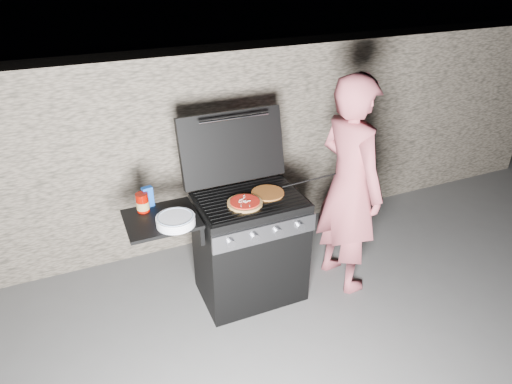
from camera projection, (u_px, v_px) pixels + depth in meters
name	position (u px, v px, depth m)	size (l,w,h in m)	color
ground	(251.00, 291.00, 3.85)	(50.00, 50.00, 0.00)	#515050
stone_wall	(207.00, 148.00, 4.26)	(8.00, 0.35, 1.80)	gray
gas_grill	(221.00, 255.00, 3.54)	(1.34, 0.79, 0.91)	black
pizza_topped	(245.00, 202.00, 3.32)	(0.26, 0.26, 0.03)	tan
pizza_plain	(268.00, 193.00, 3.46)	(0.25, 0.25, 0.01)	orange
sauce_jar	(142.00, 202.00, 3.23)	(0.09, 0.09, 0.14)	#7B0700
blue_carton	(148.00, 197.00, 3.28)	(0.07, 0.04, 0.16)	#0E3D99
plate_stack	(176.00, 221.00, 3.09)	(0.27, 0.27, 0.06)	white
person	(349.00, 186.00, 3.58)	(0.66, 0.43, 1.81)	#AF4F59
tongs	(311.00, 180.00, 3.56)	(0.01, 0.01, 0.47)	black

